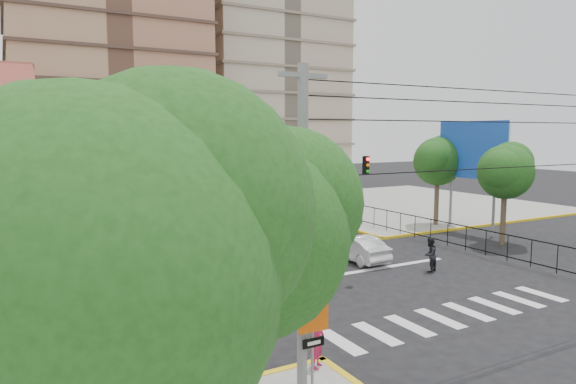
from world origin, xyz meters
TOP-DOWN VIEW (x-y plane):
  - ground at (0.00, 0.00)m, footprint 160.00×160.00m
  - sidewalk_ne at (20.00, 20.00)m, footprint 26.00×26.00m
  - crosswalk_stripes at (0.00, -6.00)m, footprint 12.00×2.40m
  - stop_line at (0.00, 1.20)m, footprint 13.00×0.40m
  - tower_beige at (14.00, 40.00)m, footprint 17.00×16.00m
  - park_fence at (9.00, 4.50)m, footprint 0.10×22.50m
  - billboard at (14.45, 6.00)m, footprint 0.36×6.20m
  - tree_sw_near at (-10.90, -9.99)m, footprint 5.63×4.60m
  - tree_sw_far at (-14.89, -13.99)m, footprint 5.88×4.80m
  - tree_park_a at (13.08, 2.01)m, footprint 4.41×3.60m
  - tree_park_c at (14.09, 9.01)m, footprint 4.65×3.80m
  - tree_tudor at (-11.90, 16.01)m, footprint 5.39×4.40m
  - traffic_light_nw at (-7.80, 7.80)m, footprint 0.28×0.22m
  - traffic_light_hanging at (0.00, -2.04)m, footprint 18.00×9.12m
  - utility_pole_sw at (-9.00, -9.00)m, footprint 1.40×0.28m
  - district_sign at (-8.80, -9.24)m, footprint 0.90×0.12m
  - van_right_lane at (1.82, 9.89)m, footprint 2.52×5.48m
  - van_left_lane at (-3.25, 20.43)m, footprint 2.30×5.07m
  - car_silver_front_left at (-3.21, 1.58)m, footprint 2.31×4.67m
  - car_white_front_right at (1.89, 3.21)m, footprint 1.65×4.58m
  - car_grey_mid_left at (-3.11, 8.92)m, footprint 2.54×4.78m
  - car_silver_rear_left at (-2.64, 15.24)m, footprint 2.52×5.26m
  - car_darkgrey_mid_right at (3.37, 15.17)m, footprint 2.13×3.95m
  - car_white_rear_right at (1.23, 20.87)m, footprint 2.22×4.53m
  - pedestrian_sw_corner at (-7.56, -7.50)m, footprint 0.75×0.71m
  - pedestrian_crosswalk at (3.89, -0.63)m, footprint 1.10×0.98m

SIDE VIEW (x-z plane):
  - ground at x=0.00m, z-range 0.00..0.00m
  - park_fence at x=9.00m, z-range -0.83..0.83m
  - crosswalk_stripes at x=0.00m, z-range 0.00..0.01m
  - stop_line at x=0.00m, z-range 0.00..0.01m
  - sidewalk_ne at x=20.00m, z-range 0.00..0.15m
  - car_darkgrey_mid_right at x=3.37m, z-range 0.00..1.28m
  - car_grey_mid_left at x=-3.11m, z-range 0.00..1.28m
  - car_white_rear_right at x=1.23m, z-range 0.00..1.43m
  - car_silver_rear_left at x=-2.64m, z-range 0.00..1.48m
  - car_white_front_right at x=1.89m, z-range 0.00..1.50m
  - car_silver_front_left at x=-3.21m, z-range 0.00..1.53m
  - pedestrian_crosswalk at x=3.89m, z-range 0.00..1.86m
  - pedestrian_sw_corner at x=-7.56m, z-range 0.15..1.87m
  - van_left_lane at x=-3.25m, z-range -0.03..2.19m
  - van_right_lane at x=1.82m, z-range -0.03..2.37m
  - district_sign at x=-8.80m, z-range 0.85..4.05m
  - traffic_light_nw at x=-7.80m, z-range 0.91..5.31m
  - utility_pole_sw at x=-9.00m, z-range 0.27..9.27m
  - tree_park_a at x=13.08m, z-range 1.60..8.42m
  - tree_tudor at x=-11.90m, z-range 1.50..8.93m
  - tree_sw_near at x=-10.90m, z-range 1.48..9.06m
  - tree_park_c at x=14.09m, z-range 1.71..8.96m
  - tree_sw_far at x=-14.89m, z-range 1.73..10.01m
  - traffic_light_hanging at x=0.00m, z-range 5.44..6.36m
  - billboard at x=14.45m, z-range 1.95..10.05m
  - tower_beige at x=14.00m, z-range 0.00..48.00m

